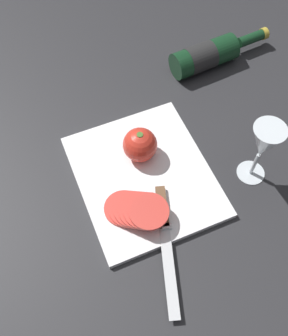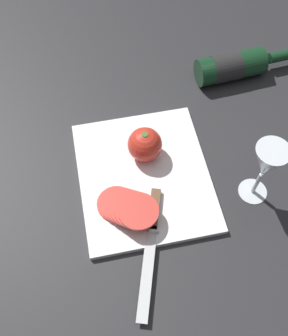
{
  "view_description": "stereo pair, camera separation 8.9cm",
  "coord_description": "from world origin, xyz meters",
  "px_view_note": "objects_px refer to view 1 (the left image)",
  "views": [
    {
      "loc": [
        0.4,
        -0.17,
        0.81
      ],
      "look_at": [
        -0.01,
        0.01,
        0.05
      ],
      "focal_mm": 42.0,
      "sensor_mm": 36.0,
      "label": 1
    },
    {
      "loc": [
        0.43,
        -0.08,
        0.81
      ],
      "look_at": [
        -0.01,
        0.01,
        0.05
      ],
      "focal_mm": 42.0,
      "sensor_mm": 36.0,
      "label": 2
    }
  ],
  "objects_px": {
    "wine_glass": "(264,144)",
    "knife": "(164,221)",
    "whole_tomato": "(140,145)",
    "tomato_slice_stack_near": "(136,210)",
    "wine_bottle": "(208,55)"
  },
  "relations": [
    {
      "from": "whole_tomato",
      "to": "wine_glass",
      "type": "bearing_deg",
      "value": 57.87
    },
    {
      "from": "wine_bottle",
      "to": "whole_tomato",
      "type": "relative_size",
      "value": 3.69
    },
    {
      "from": "wine_bottle",
      "to": "tomato_slice_stack_near",
      "type": "relative_size",
      "value": 2.34
    },
    {
      "from": "wine_glass",
      "to": "knife",
      "type": "bearing_deg",
      "value": -80.51
    },
    {
      "from": "knife",
      "to": "tomato_slice_stack_near",
      "type": "height_order",
      "value": "tomato_slice_stack_near"
    },
    {
      "from": "tomato_slice_stack_near",
      "to": "wine_bottle",
      "type": "bearing_deg",
      "value": 134.66
    },
    {
      "from": "wine_bottle",
      "to": "wine_glass",
      "type": "height_order",
      "value": "wine_glass"
    },
    {
      "from": "whole_tomato",
      "to": "tomato_slice_stack_near",
      "type": "bearing_deg",
      "value": -25.83
    },
    {
      "from": "knife",
      "to": "tomato_slice_stack_near",
      "type": "bearing_deg",
      "value": -114.22
    },
    {
      "from": "wine_glass",
      "to": "knife",
      "type": "distance_m",
      "value": 0.27
    },
    {
      "from": "wine_glass",
      "to": "knife",
      "type": "height_order",
      "value": "wine_glass"
    },
    {
      "from": "wine_glass",
      "to": "whole_tomato",
      "type": "bearing_deg",
      "value": -122.13
    },
    {
      "from": "knife",
      "to": "tomato_slice_stack_near",
      "type": "distance_m",
      "value": 0.07
    },
    {
      "from": "whole_tomato",
      "to": "tomato_slice_stack_near",
      "type": "xyz_separation_m",
      "value": [
        0.14,
        -0.07,
        -0.02
      ]
    },
    {
      "from": "wine_glass",
      "to": "tomato_slice_stack_near",
      "type": "relative_size",
      "value": 1.35
    }
  ]
}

